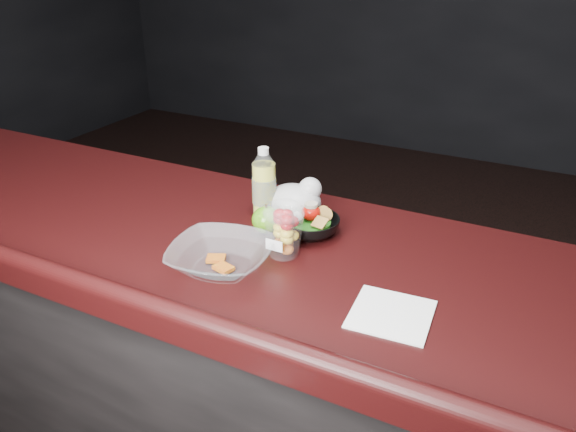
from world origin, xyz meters
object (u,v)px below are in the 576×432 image
Objects in this scene: lemonade_bottle at (264,188)px; fruit_cup at (284,228)px; green_apple at (267,220)px; snack_bowl at (310,224)px; takeout_bowl at (221,257)px.

lemonade_bottle reaches higher than fruit_cup.
fruit_cup is 1.78× the size of green_apple.
green_apple is (0.05, -0.08, -0.05)m from lemonade_bottle.
snack_bowl is 0.27m from takeout_bowl.
green_apple is at bearing -57.84° from lemonade_bottle.
lemonade_bottle is 0.29m from takeout_bowl.
fruit_cup reaches higher than takeout_bowl.
green_apple is 0.20m from takeout_bowl.
lemonade_bottle is 1.39× the size of fruit_cup.
lemonade_bottle reaches higher than takeout_bowl.
green_apple is 0.29× the size of takeout_bowl.
fruit_cup is 0.13m from green_apple.
takeout_bowl is (-0.10, -0.12, -0.04)m from fruit_cup.
fruit_cup is at bearing -48.68° from lemonade_bottle.
takeout_bowl is at bearing -115.03° from snack_bowl.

